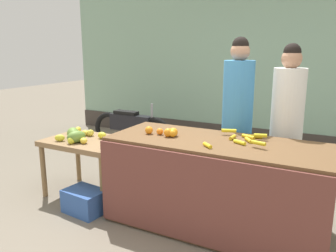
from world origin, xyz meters
TOP-DOWN VIEW (x-y plane):
  - ground_plane at (0.00, 0.00)m, footprint 24.00×24.00m
  - market_wall_back at (0.00, 3.13)m, footprint 7.92×0.23m
  - fruit_stall_counter at (0.39, -0.01)m, footprint 2.14×0.87m
  - side_table_wooden at (-1.25, 0.00)m, footprint 1.00×0.70m
  - banana_bunch_pile at (0.60, 0.11)m, footprint 0.54×0.60m
  - orange_pile at (-0.14, -0.06)m, footprint 0.36×0.17m
  - mango_papaya_pile at (-1.34, -0.07)m, footprint 0.57×0.55m
  - vendor_woman_blue_shirt at (0.38, 0.67)m, footprint 0.34×0.34m
  - vendor_woman_white_shirt at (0.91, 0.72)m, footprint 0.34×0.34m
  - parked_motorcycle at (-1.83, 1.79)m, footprint 1.60×0.18m
  - produce_crate at (-0.98, -0.39)m, footprint 0.47×0.36m
  - produce_sack at (-0.50, 0.79)m, footprint 0.40×0.44m

SIDE VIEW (x-z plane):
  - ground_plane at x=0.00m, z-range 0.00..0.00m
  - produce_crate at x=-0.98m, z-range 0.00..0.26m
  - produce_sack at x=-0.50m, z-range 0.00..0.48m
  - parked_motorcycle at x=-1.83m, z-range -0.04..0.84m
  - fruit_stall_counter at x=0.39m, z-range 0.00..0.90m
  - side_table_wooden at x=-1.25m, z-range 0.26..0.96m
  - mango_papaya_pile at x=-1.34m, z-range 0.69..0.83m
  - vendor_woman_white_shirt at x=0.91m, z-range 0.01..1.84m
  - banana_bunch_pile at x=0.60m, z-range 0.90..0.96m
  - orange_pile at x=-0.14m, z-range 0.90..0.99m
  - vendor_woman_blue_shirt at x=0.38m, z-range 0.01..1.91m
  - market_wall_back at x=0.00m, z-range -0.03..3.30m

